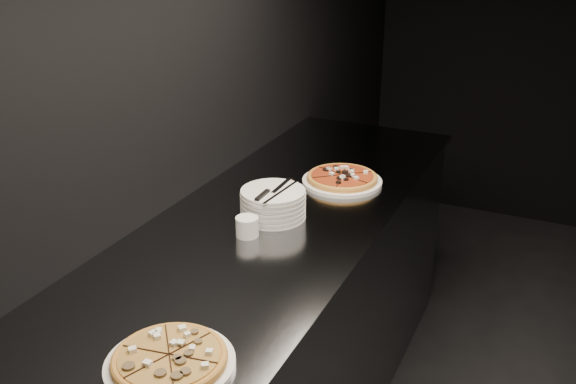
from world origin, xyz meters
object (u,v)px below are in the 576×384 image
at_px(pizza_mushroom, 170,360).
at_px(ramekin, 247,226).
at_px(counter, 267,337).
at_px(plate_stack, 273,204).
at_px(cutlery, 273,192).
at_px(pizza_tomato, 342,179).

bearing_deg(pizza_mushroom, ramekin, 103.13).
relative_size(counter, plate_stack, 11.02).
bearing_deg(plate_stack, counter, -89.08).
height_order(plate_stack, cutlery, cutlery).
bearing_deg(cutlery, plate_stack, 116.22).
xyz_separation_m(cutlery, ramekin, (-0.02, -0.15, -0.07)).
distance_m(cutlery, ramekin, 0.16).
distance_m(pizza_tomato, ramekin, 0.56).
xyz_separation_m(pizza_tomato, cutlery, (-0.10, -0.40, 0.08)).
distance_m(counter, ramekin, 0.50).
bearing_deg(cutlery, ramekin, -99.69).
height_order(pizza_mushroom, ramekin, ramekin).
relative_size(counter, pizza_mushroom, 7.97).
bearing_deg(pizza_mushroom, plate_stack, 99.71).
xyz_separation_m(counter, pizza_mushroom, (0.14, -0.76, 0.48)).
bearing_deg(cutlery, pizza_mushroom, -82.10).
xyz_separation_m(counter, cutlery, (0.01, 0.04, 0.56)).
height_order(counter, ramekin, ramekin).
xyz_separation_m(pizza_mushroom, ramekin, (-0.15, 0.66, 0.02)).
bearing_deg(counter, ramekin, -97.45).
height_order(plate_stack, ramekin, plate_stack).
bearing_deg(pizza_mushroom, cutlery, 99.30).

